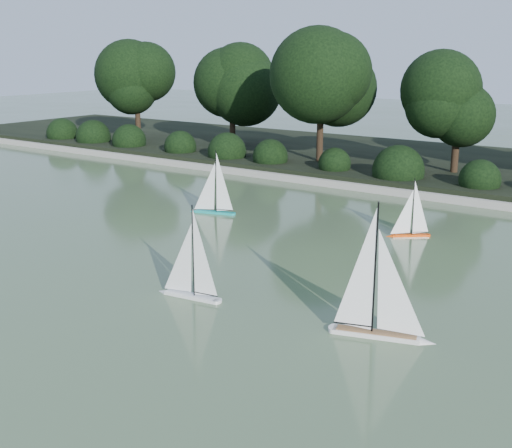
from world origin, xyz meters
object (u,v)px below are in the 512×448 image
object	(u,v)px
sailboat_white_a	(187,282)
sailboat_orange	(407,227)
sailboat_teal	(211,203)
sailboat_white_b	(385,316)

from	to	relation	value
sailboat_white_a	sailboat_orange	bearing A→B (deg)	73.56
sailboat_teal	sailboat_white_b	bearing A→B (deg)	-32.87
sailboat_white_a	sailboat_white_b	xyz separation A→B (m)	(3.02, 0.38, 0.05)
sailboat_white_b	sailboat_teal	xyz separation A→B (m)	(-5.93, 3.83, -0.05)
sailboat_orange	sailboat_teal	distance (m)	4.45
sailboat_white_a	sailboat_teal	xyz separation A→B (m)	(-2.92, 4.21, 0.00)
sailboat_white_b	sailboat_teal	bearing A→B (deg)	147.13
sailboat_white_a	sailboat_white_b	bearing A→B (deg)	7.13
sailboat_white_a	sailboat_teal	distance (m)	5.12
sailboat_white_a	sailboat_orange	xyz separation A→B (m)	(1.47, 4.97, -0.04)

